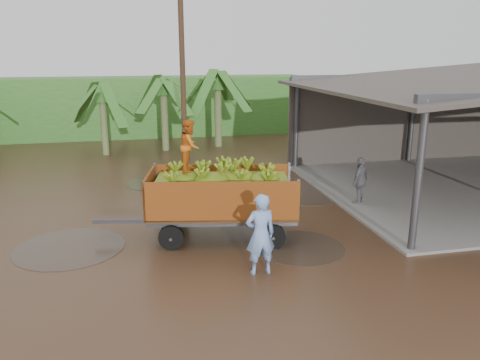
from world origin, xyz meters
name	(u,v)px	position (x,y,z in m)	size (l,w,h in m)	color
ground	(194,219)	(0.00, 0.00, 0.00)	(100.00, 100.00, 0.00)	black
hedge_north	(130,107)	(-2.00, 16.00, 1.80)	(22.00, 3.00, 3.60)	#2D661E
banana_trailer	(221,195)	(0.60, -1.61, 1.24)	(5.76, 2.71, 3.34)	#B95B1A
man_blue	(260,234)	(1.08, -4.05, 0.98)	(0.72, 0.47, 1.97)	#7DA2E4
man_grey	(360,181)	(5.72, 0.20, 0.84)	(0.98, 0.41, 1.67)	slate
utility_pole	(183,75)	(0.50, 7.35, 4.08)	(1.20, 0.24, 8.05)	#47301E
banana_plants	(26,136)	(-5.92, 5.86, 1.87)	(24.65, 20.16, 4.23)	#2D661E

